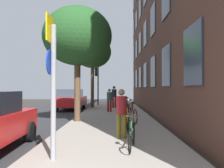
% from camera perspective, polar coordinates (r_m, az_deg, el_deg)
% --- Properties ---
extents(ground_plane, '(41.80, 41.80, 0.00)m').
position_cam_1_polar(ground_plane, '(16.87, -11.67, -6.82)').
color(ground_plane, '#332D28').
extents(road_asphalt, '(7.00, 38.00, 0.01)m').
position_cam_1_polar(road_asphalt, '(17.44, -18.47, -6.58)').
color(road_asphalt, '#2D2D30').
rests_on(road_asphalt, ground).
extents(sidewalk, '(4.20, 38.00, 0.12)m').
position_cam_1_polar(sidewalk, '(16.48, 0.39, -6.76)').
color(sidewalk, '#9E9389').
rests_on(sidewalk, ground).
extents(building_facade, '(0.56, 27.00, 13.20)m').
position_cam_1_polar(building_facade, '(16.83, 9.60, 15.96)').
color(building_facade, '#513328').
rests_on(building_facade, ground).
extents(sign_post, '(0.16, 0.60, 3.24)m').
position_cam_1_polar(sign_post, '(5.60, -13.90, 1.65)').
color(sign_post, gray).
rests_on(sign_post, sidewalk).
extents(traffic_light, '(0.43, 0.24, 3.60)m').
position_cam_1_polar(traffic_light, '(22.95, -3.57, 1.19)').
color(traffic_light, black).
rests_on(traffic_light, sidewalk).
extents(tree_near, '(3.37, 3.37, 5.58)m').
position_cam_1_polar(tree_near, '(12.15, -8.15, 11.03)').
color(tree_near, brown).
rests_on(tree_near, sidewalk).
extents(tree_far, '(3.15, 3.15, 5.97)m').
position_cam_1_polar(tree_far, '(20.49, -4.64, 7.44)').
color(tree_far, brown).
rests_on(tree_far, sidewalk).
extents(bicycle_0, '(0.44, 1.59, 0.91)m').
position_cam_1_polar(bicycle_0, '(6.53, 4.68, -12.00)').
color(bicycle_0, black).
rests_on(bicycle_0, sidewalk).
extents(bicycle_1, '(0.42, 1.65, 0.98)m').
position_cam_1_polar(bicycle_1, '(8.89, 3.60, -8.86)').
color(bicycle_1, black).
rests_on(bicycle_1, sidewalk).
extents(bicycle_2, '(0.48, 1.66, 0.97)m').
position_cam_1_polar(bicycle_2, '(11.29, 4.79, -7.20)').
color(bicycle_2, black).
rests_on(bicycle_2, sidewalk).
extents(bicycle_3, '(0.42, 1.64, 0.93)m').
position_cam_1_polar(bicycle_3, '(13.65, 1.71, -6.20)').
color(bicycle_3, black).
rests_on(bicycle_3, sidewalk).
extents(bicycle_4, '(0.53, 1.64, 0.89)m').
position_cam_1_polar(bicycle_4, '(16.07, 4.39, -5.46)').
color(bicycle_4, black).
rests_on(bicycle_4, sidewalk).
extents(bicycle_5, '(0.42, 1.72, 0.92)m').
position_cam_1_polar(bicycle_5, '(18.46, 3.63, -4.84)').
color(bicycle_5, black).
rests_on(bicycle_5, sidewalk).
extents(pedestrian_0, '(0.39, 0.39, 1.57)m').
position_cam_1_polar(pedestrian_0, '(7.80, 2.26, -6.16)').
color(pedestrian_0, olive).
rests_on(pedestrian_0, sidewalk).
extents(pedestrian_1, '(0.49, 0.49, 1.56)m').
position_cam_1_polar(pedestrian_1, '(16.38, -0.63, -3.47)').
color(pedestrian_1, maroon).
rests_on(pedestrian_1, sidewalk).
extents(pedestrian_2, '(0.47, 0.47, 1.77)m').
position_cam_1_polar(pedestrian_2, '(19.79, 0.50, -2.69)').
color(pedestrian_2, maroon).
rests_on(pedestrian_2, sidewalk).
extents(car_1, '(2.04, 4.55, 1.62)m').
position_cam_1_polar(car_1, '(19.45, -9.69, -3.55)').
color(car_1, red).
rests_on(car_1, road_asphalt).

